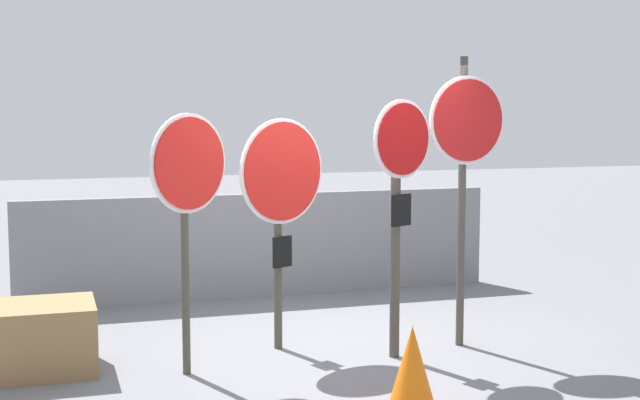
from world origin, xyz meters
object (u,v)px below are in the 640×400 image
stop_sign_3 (466,147)px  storage_crate (36,338)px  stop_sign_2 (399,184)px  traffic_cone_0 (412,370)px  stop_sign_0 (188,184)px  stop_sign_1 (282,188)px

stop_sign_3 → storage_crate: (-3.65, 0.32, -1.51)m
stop_sign_2 → storage_crate: bearing=146.3°
stop_sign_3 → storage_crate: size_ratio=2.74×
stop_sign_2 → traffic_cone_0: bearing=-132.6°
stop_sign_0 → traffic_cone_0: (1.33, -1.36, -1.23)m
stop_sign_2 → storage_crate: stop_sign_2 is taller
stop_sign_0 → stop_sign_2: 1.77m
storage_crate → stop_sign_1: bearing=1.7°
stop_sign_1 → stop_sign_0: bearing=-175.8°
stop_sign_0 → storage_crate: bearing=125.1°
stop_sign_1 → stop_sign_3: bearing=-39.2°
storage_crate → traffic_cone_0: bearing=-35.9°
stop_sign_3 → traffic_cone_0: size_ratio=4.08×
stop_sign_0 → traffic_cone_0: stop_sign_0 is taller
stop_sign_3 → storage_crate: stop_sign_3 is taller
traffic_cone_0 → storage_crate: traffic_cone_0 is taller
traffic_cone_0 → stop_sign_1: bearing=103.1°
stop_sign_2 → traffic_cone_0: (-0.44, -1.33, -1.19)m
stop_sign_0 → traffic_cone_0: size_ratio=3.31×
stop_sign_1 → traffic_cone_0: bearing=-102.5°
stop_sign_2 → traffic_cone_0: stop_sign_2 is taller
stop_sign_1 → storage_crate: stop_sign_1 is taller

